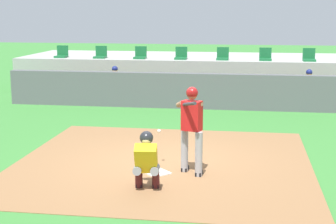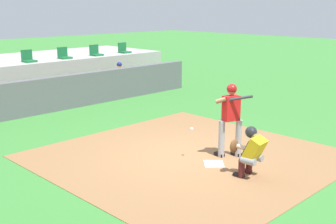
% 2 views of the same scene
% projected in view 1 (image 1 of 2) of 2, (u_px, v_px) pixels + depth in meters
% --- Properties ---
extents(ground_plane, '(80.00, 80.00, 0.00)m').
position_uv_depth(ground_plane, '(163.00, 163.00, 11.45)').
color(ground_plane, '#387A33').
extents(dirt_infield, '(6.40, 6.40, 0.01)m').
position_uv_depth(dirt_infield, '(163.00, 162.00, 11.45)').
color(dirt_infield, olive).
rests_on(dirt_infield, ground).
extents(home_plate, '(0.62, 0.62, 0.02)m').
position_uv_depth(home_plate, '(157.00, 173.00, 10.67)').
color(home_plate, white).
rests_on(home_plate, dirt_infield).
extents(batter_at_plate, '(0.59, 0.86, 1.80)m').
position_uv_depth(batter_at_plate, '(191.00, 125.00, 10.46)').
color(batter_at_plate, '#99999E').
rests_on(batter_at_plate, ground).
extents(catcher_crouched, '(0.52, 2.01, 1.13)m').
position_uv_depth(catcher_crouched, '(146.00, 158.00, 9.61)').
color(catcher_crouched, gray).
rests_on(catcher_crouched, ground).
extents(dugout_wall, '(13.00, 0.30, 1.20)m').
position_uv_depth(dugout_wall, '(194.00, 91.00, 17.64)').
color(dugout_wall, '#59595E').
rests_on(dugout_wall, ground).
extents(dugout_bench, '(11.80, 0.44, 0.45)m').
position_uv_depth(dugout_bench, '(197.00, 97.00, 18.68)').
color(dugout_bench, olive).
rests_on(dugout_bench, ground).
extents(dugout_player_0, '(0.49, 0.70, 1.30)m').
position_uv_depth(dugout_player_0, '(114.00, 84.00, 18.89)').
color(dugout_player_0, '#939399').
rests_on(dugout_player_0, ground).
extents(dugout_player_1, '(0.49, 0.70, 1.30)m').
position_uv_depth(dugout_player_1, '(309.00, 88.00, 17.87)').
color(dugout_player_1, '#939399').
rests_on(dugout_player_1, ground).
extents(stands_platform, '(15.00, 4.40, 1.40)m').
position_uv_depth(stands_platform, '(205.00, 73.00, 21.89)').
color(stands_platform, '#9E9E99').
rests_on(stands_platform, ground).
extents(stadium_seat_0, '(0.46, 0.46, 0.48)m').
position_uv_depth(stadium_seat_0, '(62.00, 54.00, 21.10)').
color(stadium_seat_0, '#196033').
rests_on(stadium_seat_0, stands_platform).
extents(stadium_seat_1, '(0.46, 0.46, 0.48)m').
position_uv_depth(stadium_seat_1, '(101.00, 55.00, 20.85)').
color(stadium_seat_1, '#196033').
rests_on(stadium_seat_1, stands_platform).
extents(stadium_seat_2, '(0.46, 0.46, 0.48)m').
position_uv_depth(stadium_seat_2, '(140.00, 55.00, 20.61)').
color(stadium_seat_2, '#196033').
rests_on(stadium_seat_2, stands_platform).
extents(stadium_seat_3, '(0.46, 0.46, 0.48)m').
position_uv_depth(stadium_seat_3, '(181.00, 56.00, 20.37)').
color(stadium_seat_3, '#196033').
rests_on(stadium_seat_3, stands_platform).
extents(stadium_seat_4, '(0.46, 0.46, 0.48)m').
position_uv_depth(stadium_seat_4, '(223.00, 56.00, 20.13)').
color(stadium_seat_4, '#196033').
rests_on(stadium_seat_4, stands_platform).
extents(stadium_seat_5, '(0.46, 0.46, 0.48)m').
position_uv_depth(stadium_seat_5, '(265.00, 57.00, 19.89)').
color(stadium_seat_5, '#196033').
rests_on(stadium_seat_5, stands_platform).
extents(stadium_seat_6, '(0.46, 0.46, 0.48)m').
position_uv_depth(stadium_seat_6, '(309.00, 57.00, 19.65)').
color(stadium_seat_6, '#196033').
rests_on(stadium_seat_6, stands_platform).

